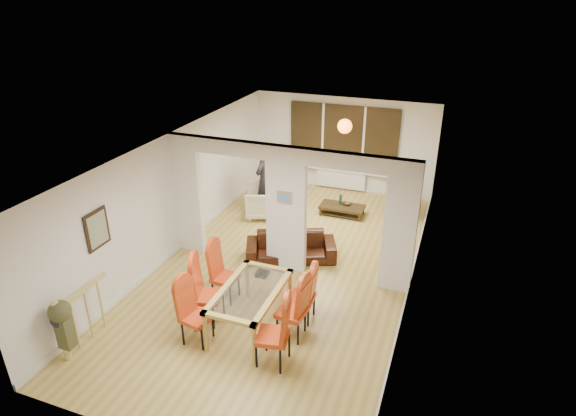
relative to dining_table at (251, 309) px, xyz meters
The scene contains 24 objects.
floor 2.06m from the dining_table, 93.30° to the left, with size 5.00×9.00×0.01m, color tan.
room_walls 2.22m from the dining_table, 93.30° to the left, with size 5.00×9.00×2.60m, color silver, non-canonical shape.
divider_wall 2.22m from the dining_table, 93.30° to the left, with size 5.00×0.18×2.60m, color white.
bay_window_blinds 6.56m from the dining_table, 91.03° to the left, with size 3.00×0.08×1.80m, color black.
radiator 6.43m from the dining_table, 91.04° to the left, with size 1.40×0.08×0.50m, color white.
pendant_light 5.61m from the dining_table, 88.03° to the left, with size 0.36×0.36×0.36m, color orange.
stair_newel 2.65m from the dining_table, 153.59° to the right, with size 0.40×1.20×1.10m, color tan, non-canonical shape.
wall_poster 2.88m from the dining_table, behind, with size 0.04×0.52×0.67m, color gray.
pillar_photo 2.28m from the dining_table, 93.46° to the left, with size 0.30×0.03×0.25m, color #4C8CD8.
dining_table is the anchor object (origin of this frame).
dining_chair_la 0.91m from the dining_table, 138.43° to the right, with size 0.43×0.43×1.08m, color #BC3913, non-canonical shape.
dining_chair_lb 0.79m from the dining_table, behind, with size 0.46×0.46×1.14m, color #BC3913, non-canonical shape.
dining_chair_lc 0.98m from the dining_table, 142.44° to the left, with size 0.43×0.43×1.08m, color #BC3913, non-canonical shape.
dining_chair_ra 0.93m from the dining_table, 43.83° to the right, with size 0.47×0.47×1.17m, color #BC3913, non-canonical shape.
dining_chair_rb 0.73m from the dining_table, ahead, with size 0.44×0.44×1.10m, color #BC3913, non-canonical shape.
dining_chair_rc 0.91m from the dining_table, 36.24° to the left, with size 0.41×0.41×1.03m, color #BC3913, non-canonical shape.
sofa 2.38m from the dining_table, 93.44° to the left, with size 1.87×0.73×0.55m, color black.
armchair 4.35m from the dining_table, 110.49° to the left, with size 0.82×0.80×0.75m, color #E9E5C5.
person 4.63m from the dining_table, 109.49° to the left, with size 0.43×0.65×1.79m, color black.
television 5.74m from the dining_table, 71.56° to the left, with size 0.12×0.95×0.55m, color black.
coffee_table 4.84m from the dining_table, 85.96° to the left, with size 1.11×0.55×0.25m, color #342611, non-canonical shape.
bottle 4.90m from the dining_table, 86.82° to the left, with size 0.07×0.07×0.28m, color #143F19.
bowl 4.93m from the dining_table, 84.98° to the left, with size 0.21×0.21×0.05m, color #342611.
shoes 1.63m from the dining_table, 106.26° to the left, with size 0.23×0.25×0.09m, color black, non-canonical shape.
Camera 1 is at (2.97, -7.96, 5.31)m, focal length 30.00 mm.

